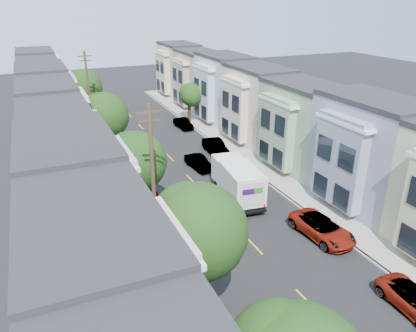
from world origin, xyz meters
TOP-DOWN VIEW (x-y plane):
  - ground at (0.00, 0.00)m, footprint 160.00×160.00m
  - road_slab at (0.00, 15.00)m, footprint 12.00×70.00m
  - curb_left at (-6.05, 15.00)m, footprint 0.30×70.00m
  - curb_right at (6.05, 15.00)m, footprint 0.30×70.00m
  - sidewalk_left at (-7.35, 15.00)m, footprint 2.60×70.00m
  - sidewalk_right at (7.35, 15.00)m, footprint 2.60×70.00m
  - centerline at (0.00, 15.00)m, footprint 0.12×70.00m
  - townhouse_row_left at (-11.15, 15.00)m, footprint 5.00×70.00m
  - townhouse_row_right at (11.15, 15.00)m, footprint 5.00×70.00m
  - tree_b at (-6.30, -5.14)m, footprint 4.70×4.70m
  - tree_c at (-6.30, 6.72)m, footprint 4.47×4.47m
  - tree_d at (-6.30, 18.88)m, footprint 4.70×4.70m
  - tree_e at (-6.30, 33.35)m, footprint 4.70×4.70m
  - tree_far_r at (6.89, 29.27)m, footprint 3.10×3.10m
  - utility_pole_near at (-6.30, 2.00)m, footprint 1.60×0.26m
  - utility_pole_far at (-6.30, 28.00)m, footprint 1.60×0.26m
  - fedex_truck at (2.14, 6.73)m, footprint 2.52×6.54m
  - lead_sedan at (1.67, 14.02)m, footprint 1.75×3.93m
  - parked_left_c at (-4.90, 2.02)m, footprint 1.84×4.31m
  - parked_left_d at (-4.90, 10.53)m, footprint 1.96×4.81m
  - parked_right_b at (4.90, -0.92)m, footprint 2.77×5.33m
  - parked_right_c at (4.90, 17.13)m, footprint 1.88×4.63m
  - parked_right_d at (4.90, 27.10)m, footprint 1.58×3.87m

SIDE VIEW (x-z plane):
  - ground at x=0.00m, z-range 0.00..0.00m
  - centerline at x=0.00m, z-range -0.01..0.01m
  - townhouse_row_left at x=-11.15m, z-range -4.25..4.25m
  - townhouse_row_right at x=11.15m, z-range -4.25..4.25m
  - road_slab at x=0.00m, z-range 0.00..0.02m
  - curb_left at x=-6.05m, z-range 0.00..0.15m
  - curb_right at x=6.05m, z-range 0.00..0.15m
  - sidewalk_left at x=-7.35m, z-range 0.00..0.15m
  - sidewalk_right at x=7.35m, z-range 0.00..0.15m
  - parked_right_d at x=4.90m, z-range 0.00..1.26m
  - lead_sedan at x=1.67m, z-range 0.00..1.27m
  - parked_left_c at x=-4.90m, z-range 0.00..1.40m
  - parked_right_b at x=4.90m, z-range 0.00..1.43m
  - parked_right_c at x=4.90m, z-range 0.00..1.52m
  - parked_left_d at x=-4.90m, z-range 0.00..1.54m
  - fedex_truck at x=2.14m, z-range 0.18..3.32m
  - tree_far_r at x=6.89m, z-range 1.04..6.29m
  - tree_c at x=-6.30m, z-range 1.23..8.21m
  - tree_d at x=-6.30m, z-range 1.30..8.64m
  - tree_e at x=-6.30m, z-range 1.31..8.69m
  - utility_pole_near at x=-6.30m, z-range 0.15..10.15m
  - utility_pole_far at x=-6.30m, z-range 0.15..10.15m
  - tree_b at x=-6.30m, z-range 1.62..9.62m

